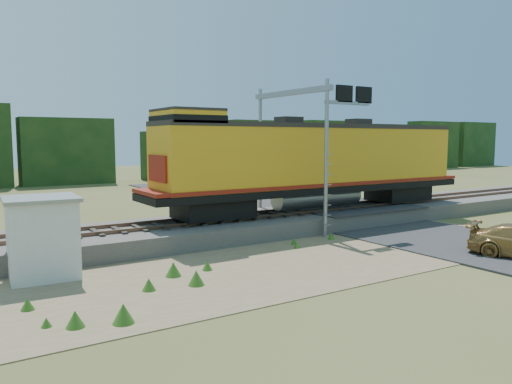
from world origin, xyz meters
TOP-DOWN VIEW (x-y plane):
  - ground at (0.00, 0.00)m, footprint 140.00×140.00m
  - ballast at (0.00, 6.00)m, footprint 70.00×5.00m
  - rails at (0.00, 6.00)m, footprint 70.00×1.54m
  - dirt_shoulder at (-2.00, 0.50)m, footprint 26.00×8.00m
  - road at (7.00, 0.74)m, footprint 7.00×66.00m
  - tree_line_north at (0.00, 38.00)m, footprint 130.00×3.00m
  - weed_clumps at (-3.50, 0.10)m, footprint 15.00×6.20m
  - locomotive at (4.27, 6.00)m, footprint 19.37×2.95m
  - shed at (-9.73, 2.99)m, footprint 2.43×2.43m
  - signal_gantry at (3.11, 5.32)m, footprint 2.92×6.20m

SIDE VIEW (x-z plane):
  - ground at x=0.00m, z-range 0.00..0.00m
  - weed_clumps at x=-3.50m, z-range -0.28..0.28m
  - dirt_shoulder at x=-2.00m, z-range 0.00..0.03m
  - road at x=7.00m, z-range -0.34..0.52m
  - ballast at x=0.00m, z-range 0.00..0.80m
  - rails at x=0.00m, z-range 0.80..0.96m
  - shed at x=-9.73m, z-range 0.02..2.74m
  - tree_line_north at x=0.00m, z-range -0.18..6.32m
  - locomotive at x=4.27m, z-range 0.93..5.92m
  - signal_gantry at x=3.11m, z-range 1.82..9.19m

